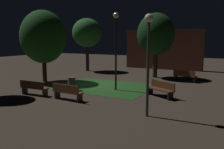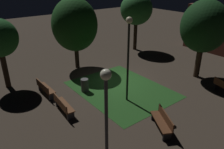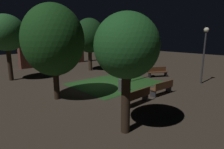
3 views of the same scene
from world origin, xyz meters
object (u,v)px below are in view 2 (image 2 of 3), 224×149
object	(u,v)px
bench_corner	(45,88)
trash_bin	(85,85)
lamp_post_plaza_east	(106,107)
lamp_post_near_wall	(128,47)
tree_back_right	(136,10)
tree_back_left	(204,27)
bench_front_right	(63,105)
bench_front_left	(163,121)
tree_lawn_side	(75,25)

from	to	relation	value
bench_corner	trash_bin	world-z (taller)	bench_corner
trash_bin	lamp_post_plaza_east	bearing A→B (deg)	-24.33
lamp_post_near_wall	trash_bin	distance (m)	4.03
tree_back_right	tree_back_left	size ratio (longest dim) A/B	0.98
bench_front_right	trash_bin	distance (m)	2.60
bench_front_left	tree_lawn_side	distance (m)	9.91
bench_front_left	tree_back_right	size ratio (longest dim) A/B	0.34
trash_bin	tree_back_right	bearing A→B (deg)	117.74
tree_lawn_side	lamp_post_near_wall	world-z (taller)	tree_lawn_side
bench_corner	trash_bin	size ratio (longest dim) A/B	2.13
lamp_post_plaza_east	bench_corner	bearing A→B (deg)	175.64
bench_front_right	trash_bin	xyz separation A→B (m)	(-1.38, 2.20, -0.06)
bench_front_right	tree_back_right	size ratio (longest dim) A/B	0.34
lamp_post_plaza_east	tree_lawn_side	bearing A→B (deg)	156.13
lamp_post_near_wall	trash_bin	world-z (taller)	lamp_post_near_wall
lamp_post_near_wall	bench_front_left	bearing A→B (deg)	-8.88
trash_bin	bench_front_left	bearing A→B (deg)	9.36
tree_back_left	trash_bin	world-z (taller)	tree_back_left
trash_bin	tree_lawn_side	bearing A→B (deg)	156.86
trash_bin	bench_front_right	bearing A→B (deg)	-57.94
tree_lawn_side	lamp_post_plaza_east	xyz separation A→B (m)	(9.92, -4.39, -0.49)
bench_front_left	trash_bin	bearing A→B (deg)	-170.64
tree_back_right	lamp_post_near_wall	distance (m)	9.99
bench_front_right	trash_bin	bearing A→B (deg)	122.06
tree_lawn_side	lamp_post_plaza_east	distance (m)	10.86
lamp_post_plaza_east	bench_front_right	bearing A→B (deg)	173.38
bench_corner	lamp_post_plaza_east	bearing A→B (deg)	-4.36
tree_lawn_side	tree_back_right	size ratio (longest dim) A/B	1.01
bench_front_left	tree_back_right	world-z (taller)	tree_back_right
tree_back_left	tree_lawn_side	bearing A→B (deg)	-138.82
tree_lawn_side	tree_back_right	bearing A→B (deg)	95.43
trash_bin	lamp_post_near_wall	bearing A→B (deg)	29.84
tree_lawn_side	tree_back_left	distance (m)	9.15
bench_corner	lamp_post_plaza_east	xyz separation A→B (m)	(7.15, -0.55, 2.45)
bench_corner	lamp_post_near_wall	xyz separation A→B (m)	(3.53, 3.61, 2.81)
bench_front_right	trash_bin	world-z (taller)	bench_front_right
bench_corner	lamp_post_plaza_east	size ratio (longest dim) A/B	0.42
bench_front_right	trash_bin	size ratio (longest dim) A/B	2.15
bench_corner	tree_back_right	size ratio (longest dim) A/B	0.34
lamp_post_plaza_east	lamp_post_near_wall	xyz separation A→B (m)	(-3.62, 4.16, 0.36)
tree_lawn_side	lamp_post_plaza_east	bearing A→B (deg)	-23.87
tree_back_left	tree_back_right	bearing A→B (deg)	173.23
lamp_post_plaza_east	trash_bin	distance (m)	7.13
bench_front_right	lamp_post_plaza_east	bearing A→B (deg)	-6.62
tree_lawn_side	tree_back_left	world-z (taller)	tree_back_left
tree_back_right	trash_bin	size ratio (longest dim) A/B	6.32
bench_front_left	trash_bin	size ratio (longest dim) A/B	2.13
bench_front_left	bench_front_right	bearing A→B (deg)	-143.40
tree_back_right	tree_back_left	xyz separation A→B (m)	(7.54, -0.89, -0.22)
bench_corner	bench_front_right	distance (m)	2.45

